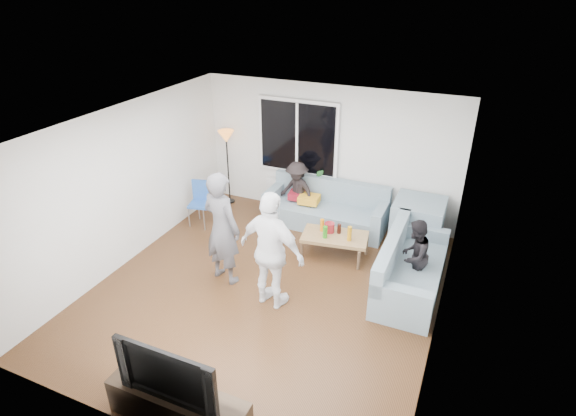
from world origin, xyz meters
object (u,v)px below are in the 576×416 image
at_px(sofa_right_section, 412,265).
at_px(coffee_table, 334,245).
at_px(tv_console, 179,407).
at_px(television, 173,369).
at_px(sofa_back_section, 326,206).
at_px(spectator_back, 297,191).
at_px(floor_lamp, 228,168).
at_px(spectator_right, 414,256).
at_px(side_chair, 200,204).
at_px(player_right, 272,251).
at_px(player_left, 222,228).

bearing_deg(sofa_right_section, coffee_table, 72.90).
bearing_deg(tv_console, television, 0.00).
height_order(sofa_back_section, spectator_back, spectator_back).
distance_m(floor_lamp, tv_console, 5.45).
bearing_deg(sofa_right_section, television, 151.48).
bearing_deg(spectator_right, side_chair, -81.68).
xyz_separation_m(player_right, spectator_right, (1.79, 1.19, -0.31)).
relative_size(sofa_back_section, tv_console, 1.44).
xyz_separation_m(spectator_right, spectator_back, (-2.47, 1.37, 0.02)).
bearing_deg(side_chair, spectator_back, 16.62).
xyz_separation_m(coffee_table, side_chair, (-2.70, 0.03, 0.23)).
distance_m(side_chair, player_right, 2.83).
relative_size(spectator_right, tv_console, 0.73).
xyz_separation_m(sofa_back_section, spectator_right, (1.87, -1.34, 0.16)).
bearing_deg(sofa_back_section, player_left, -111.40).
relative_size(floor_lamp, spectator_back, 1.30).
height_order(coffee_table, player_right, player_right).
bearing_deg(tv_console, side_chair, 119.87).
height_order(spectator_right, tv_console, spectator_right).
bearing_deg(player_left, sofa_back_section, -97.90).
bearing_deg(sofa_right_section, player_left, 108.15).
relative_size(sofa_right_section, side_chair, 2.33).
bearing_deg(side_chair, spectator_right, -19.87).
distance_m(spectator_right, spectator_back, 2.83).
bearing_deg(sofa_right_section, floor_lamp, 69.34).
height_order(player_right, tv_console, player_right).
xyz_separation_m(sofa_right_section, side_chair, (-4.07, 0.45, 0.01)).
bearing_deg(spectator_back, television, -66.13).
bearing_deg(spectator_right, tv_console, -14.00).
distance_m(sofa_back_section, television, 4.78).
bearing_deg(player_left, coffee_table, -122.77).
xyz_separation_m(sofa_back_section, floor_lamp, (-2.20, 0.17, 0.36)).
xyz_separation_m(sofa_back_section, tv_console, (0.02, -4.77, -0.20)).
bearing_deg(player_right, sofa_right_section, -136.22).
xyz_separation_m(coffee_table, tv_console, (-0.48, -3.83, 0.02)).
relative_size(floor_lamp, player_right, 0.87).
bearing_deg(floor_lamp, player_left, -61.66).
xyz_separation_m(sofa_right_section, player_left, (-2.76, -0.90, 0.49)).
bearing_deg(spectator_back, floor_lamp, -168.60).
relative_size(floor_lamp, player_left, 0.85).
relative_size(spectator_right, television, 0.99).
xyz_separation_m(floor_lamp, spectator_right, (4.07, -1.51, -0.20)).
relative_size(sofa_back_section, television, 1.95).
height_order(sofa_right_section, spectator_back, spectator_back).
xyz_separation_m(player_left, tv_console, (0.90, -2.51, -0.69)).
height_order(floor_lamp, player_left, player_left).
height_order(coffee_table, floor_lamp, floor_lamp).
distance_m(coffee_table, player_right, 1.79).
bearing_deg(side_chair, coffee_table, -14.48).
xyz_separation_m(sofa_right_section, coffee_table, (-1.37, 0.42, -0.22)).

